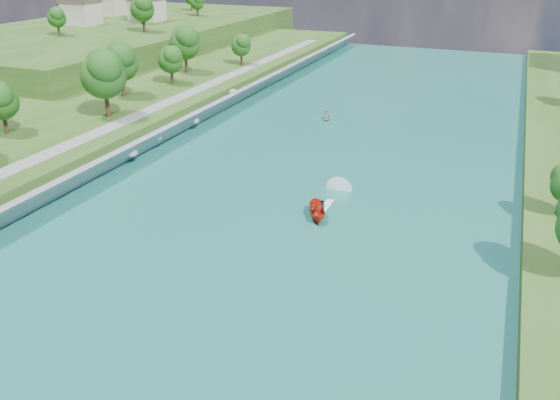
% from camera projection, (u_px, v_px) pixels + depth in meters
% --- Properties ---
extents(ground, '(260.00, 260.00, 0.00)m').
position_uv_depth(ground, '(213.00, 275.00, 52.98)').
color(ground, '#2D5119').
rests_on(ground, ground).
extents(river_water, '(55.00, 240.00, 0.10)m').
position_uv_depth(river_water, '(290.00, 196.00, 69.70)').
color(river_water, '#196054').
rests_on(river_water, ground).
extents(ridge_west, '(60.00, 120.00, 9.00)m').
position_uv_depth(ridge_west, '(123.00, 39.00, 159.36)').
color(ridge_west, '#2D5119').
rests_on(ridge_west, ground).
extents(riprap_bank, '(4.36, 236.00, 4.32)m').
position_uv_depth(riprap_bank, '(119.00, 158.00, 77.38)').
color(riprap_bank, slate).
rests_on(riprap_bank, ground).
extents(riverside_path, '(3.00, 200.00, 0.10)m').
position_uv_depth(riverside_path, '(83.00, 139.00, 79.56)').
color(riverside_path, gray).
rests_on(riverside_path, berm_west).
extents(ridge_houses, '(29.50, 29.50, 8.40)m').
position_uv_depth(ridge_houses, '(112.00, 5.00, 161.98)').
color(ridge_houses, beige).
rests_on(ridge_houses, ridge_west).
extents(trees_ridge, '(21.66, 68.58, 10.76)m').
position_uv_depth(trees_ridge, '(146.00, 7.00, 153.46)').
color(trees_ridge, '#164913').
rests_on(trees_ridge, ridge_west).
extents(motorboat, '(3.60, 19.27, 2.09)m').
position_uv_depth(motorboat, '(320.00, 208.00, 64.64)').
color(motorboat, red).
rests_on(motorboat, river_water).
extents(raft, '(2.95, 3.57, 1.68)m').
position_uv_depth(raft, '(326.00, 117.00, 100.30)').
color(raft, gray).
rests_on(raft, river_water).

